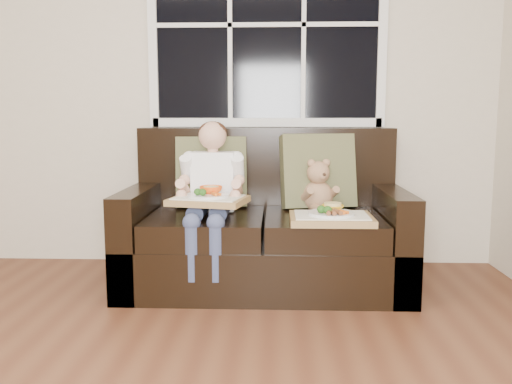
{
  "coord_description": "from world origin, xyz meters",
  "views": [
    {
      "loc": [
        0.74,
        -1.31,
        1.04
      ],
      "look_at": [
        0.62,
        1.85,
        0.59
      ],
      "focal_mm": 38.0,
      "sensor_mm": 36.0,
      "label": 1
    }
  ],
  "objects_px": {
    "loveseat": "(265,233)",
    "tray_left": "(209,198)",
    "teddy_bear": "(318,189)",
    "tray_right": "(331,217)",
    "child": "(211,183)"
  },
  "relations": [
    {
      "from": "loveseat",
      "to": "tray_left",
      "type": "height_order",
      "value": "loveseat"
    },
    {
      "from": "teddy_bear",
      "to": "loveseat",
      "type": "bearing_deg",
      "value": 168.84
    },
    {
      "from": "loveseat",
      "to": "teddy_bear",
      "type": "height_order",
      "value": "loveseat"
    },
    {
      "from": "tray_left",
      "to": "tray_right",
      "type": "bearing_deg",
      "value": 8.94
    },
    {
      "from": "child",
      "to": "tray_right",
      "type": "distance_m",
      "value": 0.75
    },
    {
      "from": "child",
      "to": "tray_right",
      "type": "height_order",
      "value": "child"
    },
    {
      "from": "child",
      "to": "teddy_bear",
      "type": "bearing_deg",
      "value": 14.52
    },
    {
      "from": "loveseat",
      "to": "tray_left",
      "type": "bearing_deg",
      "value": -136.17
    },
    {
      "from": "child",
      "to": "tray_left",
      "type": "bearing_deg",
      "value": -88.02
    },
    {
      "from": "child",
      "to": "teddy_bear",
      "type": "distance_m",
      "value": 0.68
    },
    {
      "from": "tray_right",
      "to": "tray_left",
      "type": "bearing_deg",
      "value": 176.69
    },
    {
      "from": "loveseat",
      "to": "child",
      "type": "relative_size",
      "value": 1.98
    },
    {
      "from": "teddy_bear",
      "to": "tray_right",
      "type": "distance_m",
      "value": 0.41
    },
    {
      "from": "child",
      "to": "tray_left",
      "type": "xyz_separation_m",
      "value": [
        0.01,
        -0.18,
        -0.07
      ]
    },
    {
      "from": "child",
      "to": "tray_right",
      "type": "relative_size",
      "value": 1.87
    }
  ]
}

